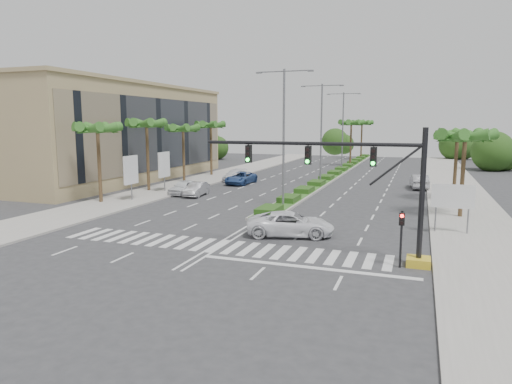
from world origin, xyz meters
TOP-DOWN VIEW (x-y plane):
  - ground at (0.00, 0.00)m, footprint 160.00×160.00m
  - footpath_right at (15.20, 20.00)m, footprint 6.00×120.00m
  - footpath_left at (-15.20, 20.00)m, footprint 6.00×120.00m
  - median at (0.00, 45.00)m, footprint 2.20×75.00m
  - median_grass at (0.00, 45.00)m, footprint 1.80×75.00m
  - building at (-26.00, 26.00)m, footprint 12.00×36.00m
  - signal_gantry at (9.27, -0.00)m, footprint 12.60×1.20m
  - pedestrian_signal at (10.60, -0.68)m, footprint 0.28×0.36m
  - direction_sign at (13.50, 7.99)m, footprint 2.70×0.11m
  - billboard_near at (-14.50, 12.00)m, footprint 0.18×2.10m
  - billboard_far at (-14.50, 18.00)m, footprint 0.18×2.10m
  - palm_left_near at (-16.50, 10.00)m, footprint 4.57×4.68m
  - palm_left_mid at (-16.50, 18.00)m, footprint 4.57×4.68m
  - palm_left_far at (-16.50, 26.00)m, footprint 4.57×4.68m
  - palm_left_end at (-16.50, 34.00)m, footprint 4.57×4.68m
  - palm_right_near at (14.50, 14.00)m, footprint 4.57×4.68m
  - palm_right_far at (14.50, 22.00)m, footprint 4.57×4.68m
  - palm_median_a at (0.00, 55.00)m, footprint 4.57×4.68m
  - palm_median_b at (0.00, 70.00)m, footprint 4.57×4.68m
  - streetlight_near at (0.00, 14.00)m, footprint 5.10×0.25m
  - streetlight_mid at (0.00, 30.00)m, footprint 5.10×0.25m
  - streetlight_far at (0.00, 46.00)m, footprint 5.10×0.25m
  - car_parked_a at (-11.80, 17.39)m, footprint 1.99×4.49m
  - car_parked_b at (-10.11, 16.91)m, footprint 1.89×4.34m
  - car_parked_c at (-9.21, 27.01)m, footprint 2.74×5.50m
  - car_parked_d at (-11.21, 29.88)m, footprint 2.02×4.89m
  - car_crossing at (3.46, 4.01)m, footprint 6.23×4.00m
  - car_right at (11.38, 30.23)m, footprint 2.26×5.11m

SIDE VIEW (x-z plane):
  - ground at x=0.00m, z-range 0.00..0.00m
  - footpath_right at x=15.20m, z-range 0.00..0.15m
  - footpath_left at x=-15.20m, z-range 0.00..0.15m
  - median at x=0.00m, z-range 0.00..0.20m
  - median_grass at x=0.00m, z-range 0.20..0.24m
  - car_parked_b at x=-10.11m, z-range 0.00..1.39m
  - car_parked_d at x=-11.21m, z-range 0.00..1.41m
  - car_parked_c at x=-9.21m, z-range 0.00..1.50m
  - car_parked_a at x=-11.80m, z-range 0.00..1.50m
  - car_crossing at x=3.46m, z-range 0.00..1.60m
  - car_right at x=11.38m, z-range 0.00..1.63m
  - pedestrian_signal at x=10.60m, z-range 0.54..3.54m
  - direction_sign at x=13.50m, z-range 0.75..4.15m
  - billboard_near at x=-14.50m, z-range 0.79..5.14m
  - billboard_far at x=-14.50m, z-range 0.79..5.14m
  - signal_gantry at x=9.27m, z-range -0.14..7.06m
  - palm_right_far at x=14.50m, z-range 2.54..9.29m
  - building at x=-26.00m, z-range 0.00..12.00m
  - palm_right_near at x=14.50m, z-range 2.68..9.73m
  - palm_left_far at x=-16.50m, z-range 2.82..10.17m
  - palm_left_near at x=-16.50m, z-range 2.91..10.46m
  - streetlight_near at x=0.00m, z-range 0.81..12.81m
  - streetlight_mid at x=0.00m, z-range 0.81..12.81m
  - streetlight_far at x=0.00m, z-range 0.81..12.81m
  - palm_left_end at x=-16.50m, z-range 3.01..10.76m
  - palm_left_mid at x=-16.50m, z-range 3.10..11.05m
  - palm_median_a at x=0.00m, z-range 3.15..11.20m
  - palm_median_b at x=0.00m, z-range 3.15..11.20m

